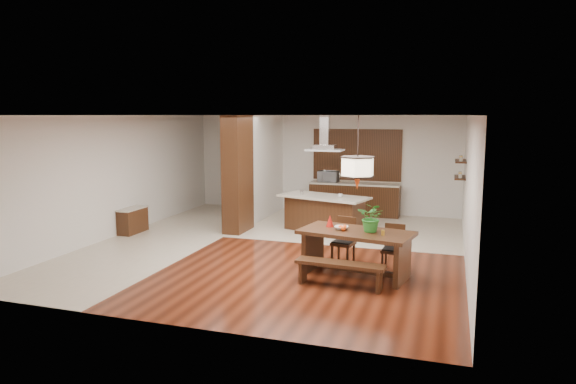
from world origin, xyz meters
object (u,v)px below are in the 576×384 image
(dining_table, at_px, (356,243))
(fruit_bowl, at_px, (341,228))
(dining_bench, at_px, (340,275))
(kitchen_island, at_px, (324,213))
(hallway_console, at_px, (133,221))
(microwave, at_px, (328,176))
(range_hood, at_px, (325,133))
(pendant_lantern, at_px, (358,153))
(dining_chair_left, at_px, (343,241))
(island_cup, at_px, (340,196))
(dining_chair_right, at_px, (393,248))
(foliage_plant, at_px, (372,218))

(dining_table, distance_m, fruit_bowl, 0.38)
(dining_bench, distance_m, kitchen_island, 4.24)
(hallway_console, relative_size, fruit_bowl, 3.52)
(microwave, bearing_deg, range_hood, -76.73)
(hallway_console, height_order, kitchen_island, kitchen_island)
(hallway_console, height_order, pendant_lantern, pendant_lantern)
(range_hood, bearing_deg, dining_bench, -72.51)
(dining_bench, bearing_deg, dining_chair_left, 99.57)
(dining_table, bearing_deg, range_hood, 112.96)
(hallway_console, height_order, island_cup, island_cup)
(dining_table, relative_size, dining_chair_right, 2.48)
(pendant_lantern, relative_size, fruit_bowl, 5.25)
(pendant_lantern, bearing_deg, kitchen_island, 112.98)
(island_cup, bearing_deg, pendant_lantern, -73.06)
(dining_chair_left, xyz_separation_m, microwave, (-1.49, 4.98, 0.66))
(pendant_lantern, height_order, island_cup, pendant_lantern)
(fruit_bowl, xyz_separation_m, island_cup, (-0.69, 3.16, 0.09))
(dining_bench, xyz_separation_m, dining_chair_left, (-0.24, 1.40, 0.24))
(dining_table, bearing_deg, island_cup, 106.94)
(dining_table, relative_size, kitchen_island, 0.90)
(pendant_lantern, bearing_deg, dining_chair_right, 39.73)
(island_cup, bearing_deg, microwave, 109.66)
(dining_chair_left, bearing_deg, hallway_console, -178.76)
(dining_chair_right, xyz_separation_m, microwave, (-2.47, 5.18, 0.68))
(dining_bench, bearing_deg, hallway_console, 157.34)
(fruit_bowl, bearing_deg, kitchen_island, 108.90)
(kitchen_island, relative_size, island_cup, 21.69)
(foliage_plant, bearing_deg, fruit_bowl, 176.81)
(microwave, bearing_deg, dining_bench, -72.50)
(dining_bench, bearing_deg, microwave, 105.10)
(dining_chair_right, bearing_deg, dining_chair_left, 174.08)
(kitchen_island, relative_size, range_hood, 2.65)
(dining_chair_right, height_order, pendant_lantern, pendant_lantern)
(kitchen_island, bearing_deg, hallway_console, -144.04)
(island_cup, bearing_deg, foliage_plant, -68.60)
(hallway_console, bearing_deg, fruit_bowl, -16.50)
(hallway_console, xyz_separation_m, dining_chair_right, (6.49, -1.18, 0.12))
(hallway_console, relative_size, island_cup, 7.99)
(fruit_bowl, bearing_deg, island_cup, 102.31)
(dining_bench, relative_size, dining_chair_right, 1.77)
(foliage_plant, xyz_separation_m, microwave, (-2.14, 5.68, 0.01))
(dining_table, bearing_deg, kitchen_island, 112.98)
(pendant_lantern, distance_m, fruit_bowl, 1.41)
(dining_chair_right, distance_m, microwave, 5.77)
(dining_chair_left, xyz_separation_m, fruit_bowl, (0.09, -0.67, 0.41))
(foliage_plant, bearing_deg, pendant_lantern, 179.76)
(dining_chair_right, bearing_deg, island_cup, 125.53)
(range_hood, relative_size, microwave, 1.54)
(dining_bench, xyz_separation_m, pendant_lantern, (0.14, 0.71, 2.03))
(hallway_console, bearing_deg, island_cup, 16.99)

